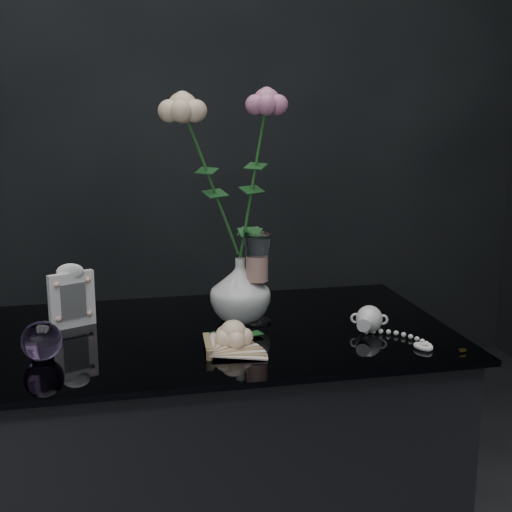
{
  "coord_description": "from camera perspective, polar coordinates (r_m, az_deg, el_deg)",
  "views": [
    {
      "loc": [
        -0.2,
        -1.37,
        1.24
      ],
      "look_at": [
        0.12,
        0.04,
        0.92
      ],
      "focal_mm": 50.0,
      "sensor_mm": 36.0,
      "label": 1
    }
  ],
  "objects": [
    {
      "name": "roses",
      "position": [
        1.51,
        -2.27,
        7.27
      ],
      "size": [
        0.26,
        0.11,
        0.41
      ],
      "color": "beige",
      "rests_on": "vase"
    },
    {
      "name": "picture_frame",
      "position": [
        1.57,
        -14.54,
        -3.07
      ],
      "size": [
        0.13,
        0.12,
        0.14
      ],
      "primitive_type": null,
      "rotation": [
        0.0,
        0.0,
        0.43
      ],
      "color": "white",
      "rests_on": "table"
    },
    {
      "name": "paper_fan",
      "position": [
        1.35,
        -3.73,
        -7.82
      ],
      "size": [
        0.25,
        0.21,
        0.02
      ],
      "primitive_type": null,
      "rotation": [
        0.0,
        0.0,
        0.19
      ],
      "color": "#FCEFC9",
      "rests_on": "table"
    },
    {
      "name": "loose_rose",
      "position": [
        1.41,
        -1.84,
        -6.28
      ],
      "size": [
        0.17,
        0.19,
        0.06
      ],
      "primitive_type": null,
      "rotation": [
        0.0,
        0.0,
        -0.24
      ],
      "color": "#FFCEA4",
      "rests_on": "table"
    },
    {
      "name": "pearl_jar",
      "position": [
        1.53,
        9.05,
        -4.9
      ],
      "size": [
        0.26,
        0.26,
        0.06
      ],
      "primitive_type": null,
      "rotation": [
        0.0,
        0.0,
        -0.39
      ],
      "color": "silver",
      "rests_on": "table"
    },
    {
      "name": "vase",
      "position": [
        1.57,
        -1.27,
        -2.71
      ],
      "size": [
        0.14,
        0.14,
        0.14
      ],
      "primitive_type": "imported",
      "rotation": [
        0.0,
        0.0,
        0.01
      ],
      "color": "silver",
      "rests_on": "table"
    },
    {
      "name": "wine_glass",
      "position": [
        1.55,
        0.08,
        -1.8
      ],
      "size": [
        0.07,
        0.07,
        0.2
      ],
      "primitive_type": null,
      "rotation": [
        0.0,
        0.0,
        0.26
      ],
      "color": "white",
      "rests_on": "table"
    },
    {
      "name": "table",
      "position": [
        1.67,
        -4.11,
        -18.51
      ],
      "size": [
        1.05,
        0.58,
        0.76
      ],
      "color": "black",
      "rests_on": "ground"
    },
    {
      "name": "paperweight",
      "position": [
        1.4,
        -16.78,
        -6.51
      ],
      "size": [
        0.09,
        0.09,
        0.08
      ],
      "primitive_type": null,
      "rotation": [
        0.0,
        0.0,
        0.21
      ],
      "color": "#AD7DCB",
      "rests_on": "table"
    }
  ]
}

